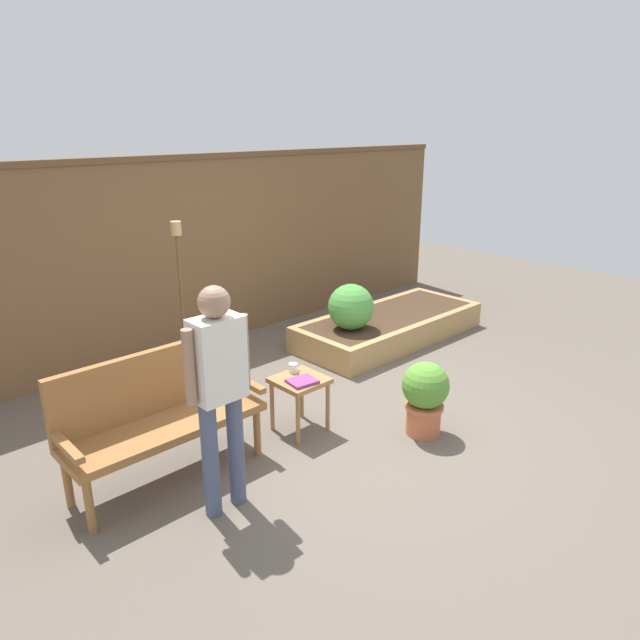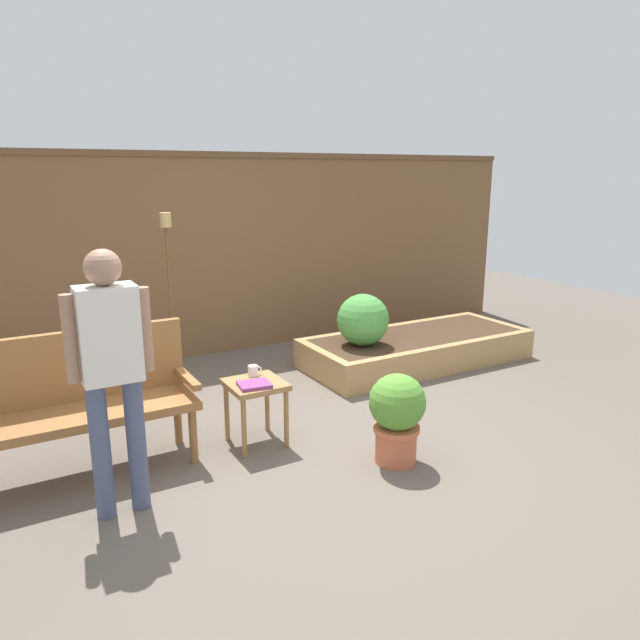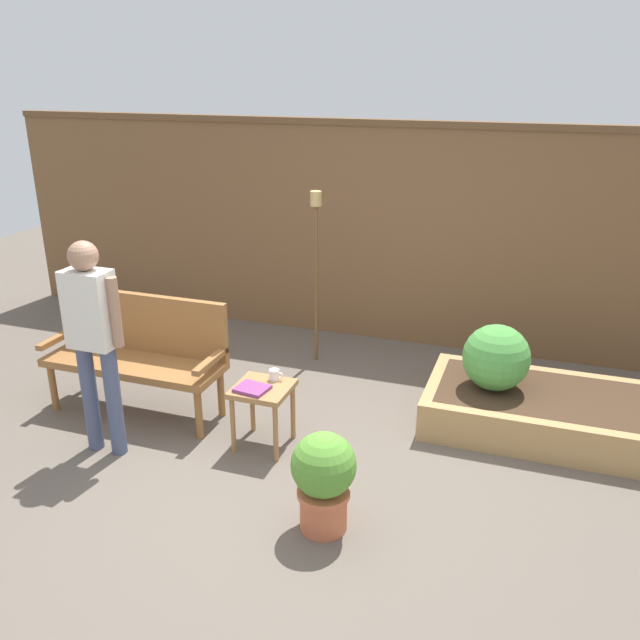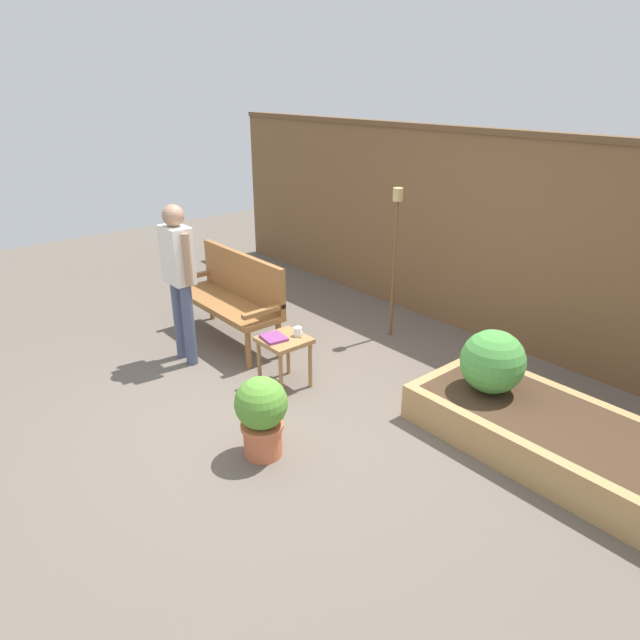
{
  "view_description": "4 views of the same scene",
  "coord_description": "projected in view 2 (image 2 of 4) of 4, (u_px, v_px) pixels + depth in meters",
  "views": [
    {
      "loc": [
        -3.21,
        -3.01,
        2.48
      ],
      "look_at": [
        0.02,
        0.43,
        0.86
      ],
      "focal_mm": 32.45,
      "sensor_mm": 36.0,
      "label": 1
    },
    {
      "loc": [
        -1.96,
        -3.45,
        1.96
      ],
      "look_at": [
        0.27,
        0.43,
        0.83
      ],
      "focal_mm": 33.08,
      "sensor_mm": 36.0,
      "label": 2
    },
    {
      "loc": [
        1.43,
        -3.61,
        2.61
      ],
      "look_at": [
        0.01,
        0.45,
        0.97
      ],
      "focal_mm": 37.26,
      "sensor_mm": 36.0,
      "label": 3
    },
    {
      "loc": [
        3.29,
        -2.4,
        2.58
      ],
      "look_at": [
        -0.09,
        0.46,
        0.69
      ],
      "focal_mm": 31.51,
      "sensor_mm": 36.0,
      "label": 4
    }
  ],
  "objects": [
    {
      "name": "tiki_torch",
      "position": [
        169.0,
        268.0,
        5.35
      ],
      "size": [
        0.1,
        0.1,
        1.6
      ],
      "color": "brown",
      "rests_on": "ground_plane"
    },
    {
      "name": "potted_boxwood",
      "position": [
        397.0,
        413.0,
        4.01
      ],
      "size": [
        0.39,
        0.39,
        0.64
      ],
      "color": "#C66642",
      "rests_on": "ground_plane"
    },
    {
      "name": "side_table",
      "position": [
        255.0,
        393.0,
        4.28
      ],
      "size": [
        0.4,
        0.4,
        0.48
      ],
      "color": "#9E7042",
      "rests_on": "ground_plane"
    },
    {
      "name": "book_on_table",
      "position": [
        254.0,
        385.0,
        4.17
      ],
      "size": [
        0.25,
        0.22,
        0.03
      ],
      "primitive_type": "cube",
      "rotation": [
        0.0,
        0.0,
        -0.14
      ],
      "color": "#7F3875",
      "rests_on": "side_table"
    },
    {
      "name": "garden_bench",
      "position": [
        79.0,
        393.0,
        3.86
      ],
      "size": [
        1.44,
        0.48,
        0.94
      ],
      "color": "#936033",
      "rests_on": "ground_plane"
    },
    {
      "name": "cup_on_table",
      "position": [
        253.0,
        371.0,
        4.38
      ],
      "size": [
        0.11,
        0.08,
        0.08
      ],
      "color": "white",
      "rests_on": "side_table"
    },
    {
      "name": "fence_back",
      "position": [
        196.0,
        256.0,
        6.25
      ],
      "size": [
        8.4,
        0.14,
        2.16
      ],
      "color": "brown",
      "rests_on": "ground_plane"
    },
    {
      "name": "shrub_near_bench",
      "position": [
        363.0,
        320.0,
        5.73
      ],
      "size": [
        0.51,
        0.51,
        0.51
      ],
      "color": "brown",
      "rests_on": "raised_planter_bed"
    },
    {
      "name": "ground_plane",
      "position": [
        317.0,
        446.0,
        4.33
      ],
      "size": [
        14.0,
        14.0,
        0.0
      ],
      "primitive_type": "plane",
      "color": "#60564C"
    },
    {
      "name": "person_by_bench",
      "position": [
        111.0,
        361.0,
        3.28
      ],
      "size": [
        0.47,
        0.2,
        1.56
      ],
      "color": "#475170",
      "rests_on": "ground_plane"
    },
    {
      "name": "raised_planter_bed",
      "position": [
        417.0,
        348.0,
        6.2
      ],
      "size": [
        2.4,
        1.0,
        0.3
      ],
      "color": "#AD8451",
      "rests_on": "ground_plane"
    }
  ]
}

